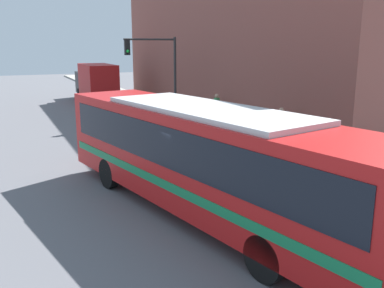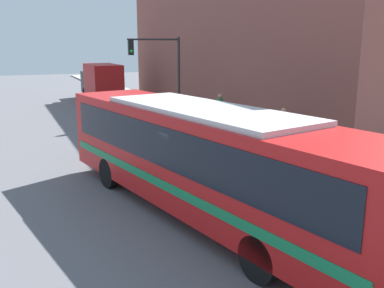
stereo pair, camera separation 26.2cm
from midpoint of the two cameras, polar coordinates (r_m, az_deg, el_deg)
ground_plane at (r=12.73m, az=-0.62°, el=-8.31°), size 120.00×120.00×0.00m
sidewalk at (r=32.91m, az=-5.66°, el=5.13°), size 2.57×70.00×0.16m
building_facade at (r=29.67m, az=5.60°, el=13.50°), size 6.00×27.69×9.71m
city_bus at (r=11.49m, az=1.06°, el=-1.37°), size 4.80×12.41×3.07m
delivery_truck at (r=36.67m, az=-12.88°, el=8.18°), size 2.28×6.96×3.06m
fire_hydrant at (r=16.90m, az=12.20°, el=-1.32°), size 0.22×0.29×0.71m
traffic_light_pole at (r=26.30m, az=-4.96°, el=10.75°), size 3.28×0.35×4.92m
parking_meter at (r=22.13m, az=2.31°, el=3.88°), size 0.14×0.14×1.37m
pedestrian_near_corner at (r=24.05m, az=2.98°, el=4.62°), size 0.34×0.34×1.80m
pedestrian_mid_block at (r=19.19m, az=11.36°, el=2.19°), size 0.34×0.34×1.80m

